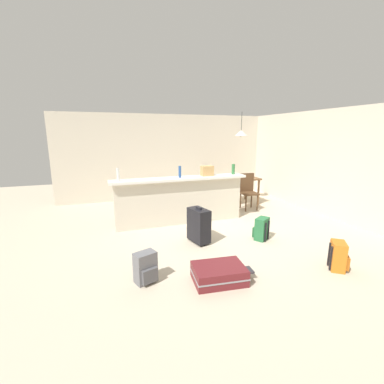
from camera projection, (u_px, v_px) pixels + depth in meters
The scene contains 17 objects.
ground_plane at pixel (209, 230), 5.48m from camera, with size 13.00×13.00×0.05m, color beige.
wall_back at pixel (171, 157), 8.00m from camera, with size 6.60×0.10×2.50m, color beige.
wall_right at pixel (319, 162), 6.46m from camera, with size 0.10×6.00×2.50m, color beige.
partition_half_wall at pixel (181, 202), 5.71m from camera, with size 2.80×0.20×0.98m, color beige.
bar_countertop at pixel (180, 179), 5.60m from camera, with size 2.96×0.40×0.05m, color white.
bottle_white at pixel (118, 175), 5.14m from camera, with size 0.06×0.06×0.26m, color silver.
bottle_blue at pixel (180, 172), 5.55m from camera, with size 0.06×0.06×0.25m, color #284C89.
bottle_green at pixel (233, 169), 6.01m from camera, with size 0.07×0.07×0.24m, color #2D6B38.
grocery_bag at pixel (207, 171), 5.80m from camera, with size 0.26×0.18×0.22m, color tan.
dining_table at pixel (237, 181), 7.34m from camera, with size 1.10×0.80×0.74m.
dining_chair_near_partition at pixel (248, 189), 6.83m from camera, with size 0.43×0.43×0.93m.
pendant_lamp at pixel (241, 133), 6.99m from camera, with size 0.34×0.34×0.66m.
suitcase_flat_maroon at pixel (219, 274), 3.51m from camera, with size 0.86×0.57×0.22m.
backpack_grey at pixel (146, 268), 3.47m from camera, with size 0.33×0.31×0.42m.
suitcase_upright_black at pixel (199, 225), 4.73m from camera, with size 0.34×0.48×0.67m.
backpack_orange at pixel (338, 256), 3.80m from camera, with size 0.33×0.34×0.42m.
backpack_green at pixel (261, 229), 4.89m from camera, with size 0.34×0.33×0.42m.
Camera 1 is at (-2.05, -4.76, 1.95)m, focal length 24.54 mm.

